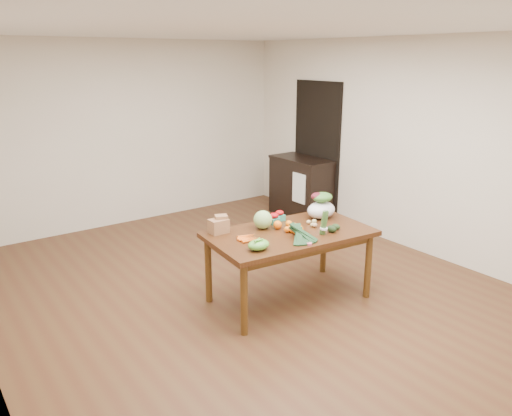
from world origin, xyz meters
TOP-DOWN VIEW (x-y plane):
  - floor at (0.00, 0.00)m, footprint 6.00×6.00m
  - ceiling at (0.00, 0.00)m, footprint 5.00×6.00m
  - room_walls at (0.00, 0.00)m, footprint 5.02×6.02m
  - dining_table at (0.24, -0.45)m, footprint 1.73×1.07m
  - doorway_dark at (2.48, 1.60)m, footprint 0.02×1.00m
  - cabinet at (2.22, 1.65)m, footprint 0.52×1.02m
  - dish_towel at (1.96, 1.40)m, footprint 0.02×0.28m
  - paper_bag at (-0.36, -0.05)m, footprint 0.26×0.23m
  - cabbage at (0.08, -0.21)m, footprint 0.19×0.19m
  - strawberry_basket_a at (0.27, -0.15)m, footprint 0.11×0.11m
  - strawberry_basket_b at (0.39, -0.10)m, footprint 0.11×0.11m
  - orange_a at (0.20, -0.31)m, footprint 0.09×0.09m
  - orange_b at (0.33, -0.32)m, footprint 0.07×0.07m
  - orange_c at (0.31, -0.42)m, footprint 0.08×0.08m
  - mandarin_cluster at (0.28, -0.48)m, footprint 0.20×0.20m
  - carrots at (-0.22, -0.38)m, footprint 0.24×0.21m
  - snap_pea_bag at (-0.30, -0.66)m, footprint 0.21×0.16m
  - kale_bunch at (0.17, -0.74)m, footprint 0.36×0.43m
  - asparagus_bundle at (0.46, -0.71)m, footprint 0.09×0.12m
  - potato_a at (0.54, -0.49)m, footprint 0.06×0.05m
  - potato_b at (0.53, -0.47)m, footprint 0.05×0.05m
  - potato_c at (0.62, -0.40)m, footprint 0.06×0.05m
  - potato_d at (0.56, -0.37)m, footprint 0.05×0.04m
  - potato_e at (0.69, -0.47)m, footprint 0.05×0.05m
  - avocado_a at (0.57, -0.71)m, footprint 0.10×0.12m
  - avocado_b at (0.67, -0.68)m, footprint 0.09×0.11m
  - salad_bag at (0.81, -0.30)m, footprint 0.36×0.28m

SIDE VIEW (x-z plane):
  - floor at x=0.00m, z-range 0.00..0.00m
  - dining_table at x=0.24m, z-range 0.00..0.75m
  - cabinet at x=2.22m, z-range 0.00..0.94m
  - dish_towel at x=1.96m, z-range 0.33..0.78m
  - carrots at x=-0.22m, z-range 0.75..0.78m
  - potato_d at x=0.56m, z-range 0.75..0.79m
  - potato_e at x=0.69m, z-range 0.75..0.79m
  - potato_b at x=0.53m, z-range 0.75..0.79m
  - potato_c at x=0.62m, z-range 0.75..0.80m
  - potato_a at x=0.54m, z-range 0.75..0.80m
  - avocado_b at x=0.67m, z-range 0.75..0.81m
  - orange_b at x=0.33m, z-range 0.75..0.82m
  - avocado_a at x=0.57m, z-range 0.75..0.82m
  - orange_c at x=0.31m, z-range 0.75..0.83m
  - strawberry_basket_b at x=0.39m, z-range 0.75..0.84m
  - orange_a at x=0.20m, z-range 0.75..0.84m
  - strawberry_basket_a at x=0.27m, z-range 0.75..0.84m
  - snap_pea_bag at x=-0.30m, z-range 0.75..0.85m
  - mandarin_cluster at x=0.28m, z-range 0.75..0.85m
  - kale_bunch at x=0.17m, z-range 0.75..0.91m
  - paper_bag at x=-0.36m, z-range 0.75..0.92m
  - cabbage at x=0.08m, z-range 0.75..0.94m
  - asparagus_bundle at x=0.46m, z-range 0.75..1.00m
  - salad_bag at x=0.81m, z-range 0.75..1.01m
  - doorway_dark at x=2.48m, z-range 0.00..2.10m
  - room_walls at x=0.00m, z-range 0.00..2.70m
  - ceiling at x=0.00m, z-range 2.69..2.71m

